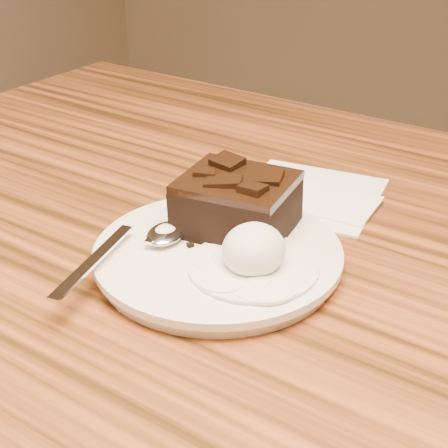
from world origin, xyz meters
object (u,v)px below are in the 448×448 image
Objects in this scene: ice_cream_scoop at (254,250)px; plate at (218,257)px; spoon at (166,235)px; napkin at (309,194)px; brownie at (237,207)px.

plate is at bearing 167.42° from ice_cream_scoop.
spoon reaches higher than napkin.
brownie reaches higher than ice_cream_scoop.
napkin is at bearing 61.45° from spoon.
ice_cream_scoop is at bearing -45.03° from brownie.
plate reaches higher than napkin.
plate is 0.05m from spoon.
napkin is (0.00, 0.18, -0.01)m from plate.
ice_cream_scoop is at bearing -76.70° from napkin.
napkin is (-0.04, 0.19, -0.03)m from ice_cream_scoop.
plate is at bearing -80.56° from brownie.
ice_cream_scoop is (0.04, -0.01, 0.03)m from plate.
plate is 3.96× the size of ice_cream_scoop.
napkin is (0.05, 0.19, -0.02)m from spoon.
brownie is at bearing -92.99° from napkin.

